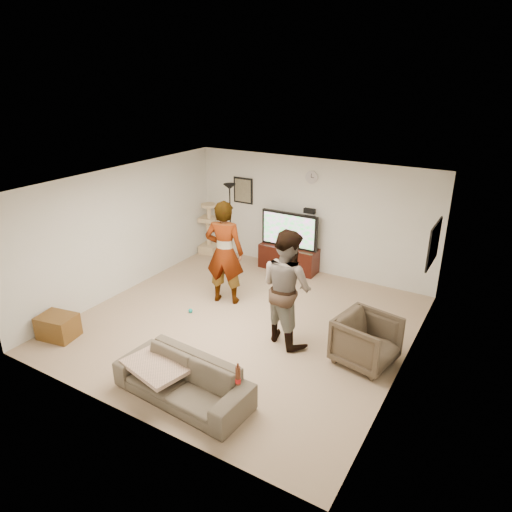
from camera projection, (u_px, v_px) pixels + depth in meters
The scene contains 24 objects.
floor at pixel (243, 323), 8.12m from camera, with size 5.50×5.50×0.02m, color tan.
ceiling at pixel (241, 183), 7.18m from camera, with size 5.50×5.50×0.02m, color white.
wall_back at pixel (310, 216), 9.84m from camera, with size 5.50×0.04×2.50m, color silver.
wall_front at pixel (119, 332), 5.46m from camera, with size 5.50×0.04×2.50m, color silver.
wall_left at pixel (124, 230), 8.95m from camera, with size 0.04×5.50×2.50m, color silver.
wall_right at pixel (410, 295), 6.35m from camera, with size 0.04×5.50×2.50m, color silver.
wall_clock at pixel (312, 177), 9.50m from camera, with size 0.26×0.26×0.04m, color white.
wall_speaker at pixel (310, 211), 9.75m from camera, with size 0.25×0.10×0.10m, color black.
picture_back at pixel (243, 191), 10.50m from camera, with size 0.42×0.03×0.52m, color #69634E.
picture_right at pixel (434, 244), 7.54m from camera, with size 0.03×0.78×0.62m, color #D9CA51.
tv_stand at pixel (289, 258), 10.19m from camera, with size 1.32×0.45×0.55m, color black.
console_box at pixel (284, 275), 9.92m from camera, with size 0.40×0.30×0.07m, color silver.
tv at pixel (289, 230), 9.94m from camera, with size 1.31×0.08×0.78m, color black.
tv_screen at pixel (288, 231), 9.91m from camera, with size 1.21×0.01×0.69m, color #18DF34.
floor_lamp at pixel (230, 225), 10.30m from camera, with size 0.32×0.32×1.86m, color black.
cat_tree at pixel (208, 228), 11.03m from camera, with size 0.40×0.40×1.26m, color tan.
person_left at pixel (225, 253), 8.52m from camera, with size 0.73×0.48×2.00m, color #A2A2A2.
person_right at pixel (287, 287), 7.25m from camera, with size 0.93×0.73×1.92m, color #284F88.
sofa at pixel (183, 380), 6.15m from camera, with size 1.94×0.76×0.57m, color brown.
throw_blanket at pixel (159, 364), 6.31m from camera, with size 0.90×0.70×0.06m, color tan.
beer_bottle at pixel (238, 376), 5.57m from camera, with size 0.06×0.06×0.25m, color #512514.
armchair at pixel (366, 341), 6.86m from camera, with size 0.82×0.84×0.77m, color #403629.
side_table at pixel (58, 326), 7.61m from camera, with size 0.60×0.45×0.40m, color #543615.
toy_ball at pixel (190, 311), 8.44m from camera, with size 0.08×0.08×0.08m, color #0C958C.
Camera 1 is at (3.81, -5.98, 4.13)m, focal length 32.09 mm.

